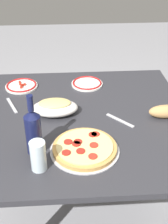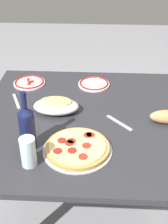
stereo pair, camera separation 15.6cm
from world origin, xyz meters
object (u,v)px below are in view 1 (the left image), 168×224
object	(u,v)px
water_glass	(38,156)
side_plate_near	(87,83)
dining_table	(84,134)
pepperoni_pizza	(85,148)
bread_loaf	(166,111)
wine_bottle	(33,131)
baked_pasta_dish	(55,107)
side_plate_far	(21,86)

from	to	relation	value
water_glass	side_plate_near	bearing A→B (deg)	70.92
dining_table	side_plate_near	xyz separation A→B (m)	(0.04, 0.36, 0.12)
pepperoni_pizza	bread_loaf	size ratio (longest dim) A/B	1.74
dining_table	wine_bottle	bearing A→B (deg)	-131.88
dining_table	wine_bottle	size ratio (longest dim) A/B	3.89
baked_pasta_dish	wine_bottle	distance (m)	0.32
pepperoni_pizza	dining_table	bearing A→B (deg)	86.81
wine_bottle	water_glass	size ratio (longest dim) A/B	2.12
dining_table	bread_loaf	world-z (taller)	bread_loaf
dining_table	pepperoni_pizza	size ratio (longest dim) A/B	3.57
side_plate_far	bread_loaf	size ratio (longest dim) A/B	1.09
dining_table	baked_pasta_dish	size ratio (longest dim) A/B	4.60
dining_table	side_plate_far	xyz separation A→B (m)	(-0.36, 0.35, 0.12)
water_glass	side_plate_far	xyz separation A→B (m)	(-0.15, 0.72, -0.06)
dining_table	wine_bottle	xyz separation A→B (m)	(-0.23, -0.26, 0.22)
dining_table	baked_pasta_dish	distance (m)	0.22
bread_loaf	side_plate_far	bearing A→B (deg)	153.85
pepperoni_pizza	bread_loaf	world-z (taller)	bread_loaf
water_glass	bread_loaf	size ratio (longest dim) A/B	0.75
pepperoni_pizza	side_plate_near	world-z (taller)	pepperoni_pizza
pepperoni_pizza	water_glass	world-z (taller)	water_glass
wine_bottle	side_plate_near	bearing A→B (deg)	65.95
water_glass	bread_loaf	distance (m)	0.72
baked_pasta_dish	water_glass	world-z (taller)	water_glass
baked_pasta_dish	side_plate_near	size ratio (longest dim) A/B	1.25
side_plate_far	side_plate_near	bearing A→B (deg)	0.50
dining_table	side_plate_near	size ratio (longest dim) A/B	5.75
baked_pasta_dish	side_plate_near	bearing A→B (deg)	58.79
pepperoni_pizza	side_plate_far	xyz separation A→B (m)	(-0.34, 0.63, -0.01)
baked_pasta_dish	side_plate_near	world-z (taller)	baked_pasta_dish
pepperoni_pizza	side_plate_near	distance (m)	0.63
baked_pasta_dish	dining_table	bearing A→B (deg)	-15.17
baked_pasta_dish	bread_loaf	size ratio (longest dim) A/B	1.35
water_glass	side_plate_near	xyz separation A→B (m)	(0.25, 0.73, -0.06)
bread_loaf	baked_pasta_dish	bearing A→B (deg)	173.11
wine_bottle	dining_table	bearing A→B (deg)	48.12
wine_bottle	side_plate_far	bearing A→B (deg)	101.60
wine_bottle	side_plate_far	distance (m)	0.64
side_plate_far	bread_loaf	xyz separation A→B (m)	(0.78, -0.38, 0.03)
pepperoni_pizza	bread_loaf	distance (m)	0.50
baked_pasta_dish	wine_bottle	world-z (taller)	wine_bottle
baked_pasta_dish	pepperoni_pizza	bearing A→B (deg)	-66.66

